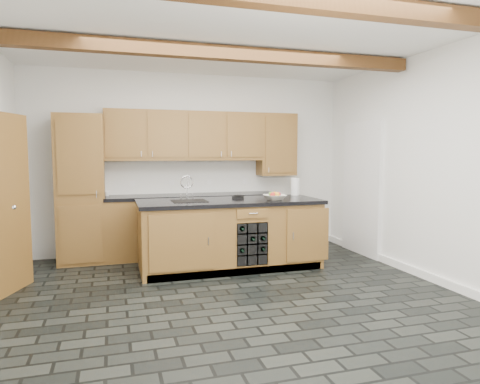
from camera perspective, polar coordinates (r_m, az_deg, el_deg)
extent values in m
plane|color=black|center=(4.69, -0.74, -14.21)|extent=(5.00, 5.00, 0.00)
plane|color=white|center=(6.87, -6.47, 3.81)|extent=(5.00, 0.00, 5.00)
plane|color=white|center=(5.65, 24.48, 3.12)|extent=(0.00, 5.00, 5.00)
plane|color=white|center=(4.60, -0.78, 20.86)|extent=(5.00, 5.00, 0.00)
cube|color=#593317|center=(5.14, -2.70, 18.03)|extent=(4.90, 0.15, 0.15)
cube|color=white|center=(5.83, 23.83, -10.26)|extent=(0.04, 5.00, 0.10)
cube|color=white|center=(5.72, -29.25, -0.87)|extent=(0.06, 0.94, 2.04)
cube|color=brown|center=(5.35, -28.49, -1.42)|extent=(0.31, 0.77, 2.00)
cube|color=white|center=(6.85, 15.92, 0.46)|extent=(0.06, 0.98, 2.04)
cube|color=black|center=(6.87, 16.09, 0.30)|extent=(0.02, 0.86, 1.96)
cube|color=brown|center=(6.49, -20.45, 0.36)|extent=(0.65, 0.60, 2.10)
cube|color=brown|center=(6.66, -6.15, -4.53)|extent=(2.60, 0.60, 0.88)
cube|color=black|center=(6.60, -6.19, -0.55)|extent=(2.64, 0.62, 0.05)
cube|color=white|center=(6.86, -6.65, 2.05)|extent=(2.60, 0.02, 0.52)
cube|color=brown|center=(6.68, -7.31, 7.41)|extent=(2.40, 0.35, 0.75)
cube|color=brown|center=(7.07, 4.85, 6.29)|extent=(0.60, 0.35, 1.00)
cube|color=brown|center=(5.87, -1.40, -5.82)|extent=(2.40, 0.90, 0.88)
cube|color=black|center=(5.80, -1.41, -1.30)|extent=(2.46, 0.96, 0.05)
cube|color=brown|center=(5.27, -7.69, -6.67)|extent=(0.80, 0.02, 0.70)
cube|color=brown|center=(5.76, 9.04, -5.68)|extent=(0.60, 0.02, 0.70)
cube|color=black|center=(5.63, 1.22, -6.69)|extent=(0.42, 0.30, 0.56)
cylinder|color=black|center=(5.57, -0.04, -7.56)|extent=(0.07, 0.26, 0.07)
cylinder|color=black|center=(5.51, -0.04, -4.72)|extent=(0.07, 0.26, 0.07)
cylinder|color=black|center=(5.65, 2.70, -7.37)|extent=(0.07, 0.26, 0.07)
cylinder|color=black|center=(5.58, 1.34, -6.07)|extent=(0.07, 0.26, 0.07)
cylinder|color=black|center=(5.62, 2.71, -5.98)|extent=(0.07, 0.26, 0.07)
cube|color=black|center=(5.67, -6.78, -1.26)|extent=(0.45, 0.40, 0.02)
cylinder|color=silver|center=(5.84, -7.09, -0.05)|extent=(0.02, 0.02, 0.20)
torus|color=silver|center=(5.83, -7.10, 1.32)|extent=(0.18, 0.02, 0.18)
cylinder|color=silver|center=(5.83, -7.86, -0.66)|extent=(0.02, 0.02, 0.08)
cylinder|color=silver|center=(5.86, -6.31, -0.62)|extent=(0.02, 0.02, 0.08)
cube|color=black|center=(5.95, -0.28, -0.71)|extent=(0.18, 0.14, 0.04)
cylinder|color=black|center=(5.95, -0.28, -0.47)|extent=(0.11, 0.11, 0.01)
imported|color=beige|center=(5.79, 4.66, -0.71)|extent=(0.32, 0.32, 0.07)
sphere|color=#AE172D|center=(5.80, 5.12, -0.32)|extent=(0.07, 0.07, 0.07)
sphere|color=orange|center=(5.84, 4.63, -0.28)|extent=(0.07, 0.07, 0.07)
sphere|color=#5A8F27|center=(5.80, 4.18, -0.31)|extent=(0.07, 0.07, 0.07)
sphere|color=#B4221B|center=(5.74, 4.38, -0.37)|extent=(0.07, 0.07, 0.07)
sphere|color=orange|center=(5.75, 4.96, -0.37)|extent=(0.07, 0.07, 0.07)
cylinder|color=white|center=(6.49, 7.36, 0.71)|extent=(0.13, 0.13, 0.26)
imported|color=white|center=(6.58, -17.33, -0.19)|extent=(0.11, 0.11, 0.08)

